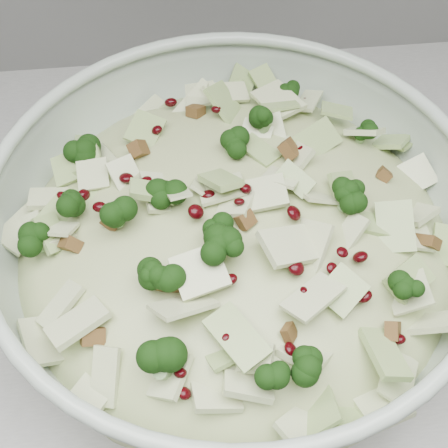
# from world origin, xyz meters

# --- Properties ---
(counter) EXTENTS (3.60, 0.60, 0.90)m
(counter) POSITION_xyz_m (0.00, 1.70, 0.45)
(counter) COLOR #B0B1AC
(counter) RESTS_ON floor
(mixing_bowl) EXTENTS (0.43, 0.43, 0.16)m
(mixing_bowl) POSITION_xyz_m (0.01, 1.60, 0.99)
(mixing_bowl) COLOR #A7B8A8
(mixing_bowl) RESTS_ON counter
(salad) EXTENTS (0.46, 0.46, 0.17)m
(salad) POSITION_xyz_m (0.01, 1.60, 1.01)
(salad) COLOR #B9BC81
(salad) RESTS_ON mixing_bowl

